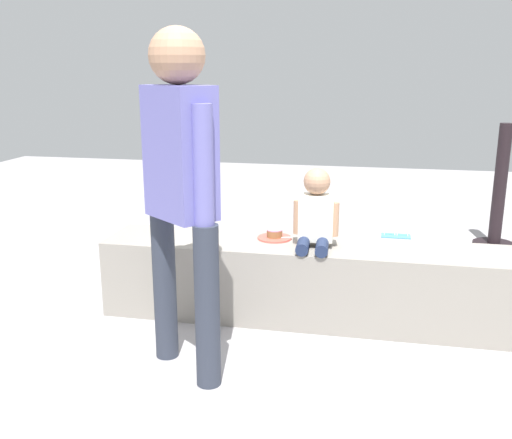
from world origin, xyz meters
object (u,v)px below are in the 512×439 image
at_px(water_bottle_near_gift, 292,256).
at_px(child_seated, 316,213).
at_px(gift_bag, 395,251).
at_px(adult_standing, 181,175).
at_px(cake_box_white, 272,247).
at_px(handbag_black_leather, 236,254).
at_px(cake_plate, 275,236).
at_px(party_cup_red, 413,276).

bearing_deg(water_bottle_near_gift, child_seated, -74.43).
bearing_deg(gift_bag, adult_standing, -121.16).
bearing_deg(gift_bag, cake_box_white, 169.75).
distance_m(gift_bag, water_bottle_near_gift, 0.82).
xyz_separation_m(child_seated, gift_bag, (0.53, 1.12, -0.56)).
bearing_deg(adult_standing, handbag_black_leather, 94.24).
height_order(child_seated, cake_box_white, child_seated).
height_order(adult_standing, gift_bag, adult_standing).
bearing_deg(water_bottle_near_gift, cake_plate, -90.11).
bearing_deg(handbag_black_leather, cake_plate, -60.72).
xyz_separation_m(adult_standing, cake_box_white, (0.09, 2.05, -0.99)).
relative_size(adult_standing, gift_bag, 5.50).
bearing_deg(cake_box_white, handbag_black_leather, -118.64).
relative_size(cake_plate, party_cup_red, 2.38).
bearing_deg(adult_standing, cake_plate, 69.56).
relative_size(child_seated, adult_standing, 0.28).
relative_size(gift_bag, party_cup_red, 3.34).
bearing_deg(water_bottle_near_gift, party_cup_red, -8.08).
bearing_deg(cake_box_white, party_cup_red, -22.13).
distance_m(gift_bag, cake_box_white, 1.05).
distance_m(cake_plate, party_cup_red, 1.27).
bearing_deg(cake_plate, child_seated, -23.50).
relative_size(adult_standing, water_bottle_near_gift, 8.41).
xyz_separation_m(cake_box_white, handbag_black_leather, (-0.22, -0.40, 0.05)).
relative_size(child_seated, cake_box_white, 1.48).
distance_m(party_cup_red, cake_box_white, 1.25).
bearing_deg(gift_bag, cake_plate, -128.81).
bearing_deg(party_cup_red, water_bottle_near_gift, 171.92).
distance_m(adult_standing, cake_plate, 1.06).
xyz_separation_m(cake_plate, handbag_black_leather, (-0.44, 0.79, -0.41)).
distance_m(child_seated, adult_standing, 1.01).
xyz_separation_m(gift_bag, cake_box_white, (-1.03, 0.19, -0.08)).
xyz_separation_m(cake_plate, cake_box_white, (-0.23, 1.19, -0.46)).
distance_m(water_bottle_near_gift, party_cup_red, 0.94).
distance_m(cake_plate, water_bottle_near_gift, 0.94).
distance_m(adult_standing, handbag_black_leather, 1.90).
xyz_separation_m(child_seated, party_cup_red, (0.67, 0.83, -0.66)).
relative_size(adult_standing, party_cup_red, 18.37).
bearing_deg(cake_box_white, child_seated, -69.18).
xyz_separation_m(child_seated, cake_plate, (-0.27, 0.12, -0.19)).
xyz_separation_m(adult_standing, handbag_black_leather, (-0.12, 1.65, -0.94)).
bearing_deg(child_seated, party_cup_red, 51.36).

